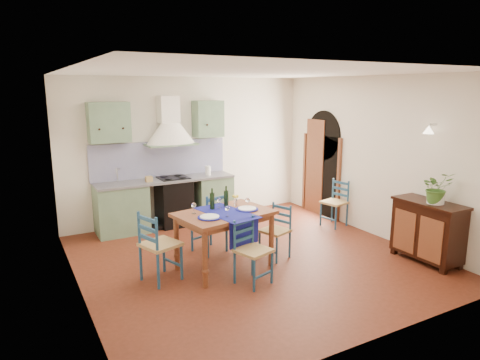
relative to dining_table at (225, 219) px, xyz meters
name	(u,v)px	position (x,y,z in m)	size (l,w,h in m)	color
floor	(252,259)	(0.51, 0.09, -0.75)	(5.00, 5.00, 0.00)	#461C0F
back_wall	(170,171)	(0.04, 2.39, 0.30)	(5.00, 0.96, 2.80)	beige
right_wall	(363,158)	(3.01, 0.37, 0.59)	(0.26, 5.00, 2.80)	beige
left_wall	(74,188)	(-1.99, 0.09, 0.65)	(0.04, 5.00, 2.80)	beige
ceiling	(253,72)	(0.51, 0.09, 2.06)	(5.00, 5.00, 0.01)	white
dining_table	(225,219)	(0.00, 0.00, 0.00)	(1.46, 1.13, 1.16)	brown
chair_near	(252,251)	(0.08, -0.62, -0.29)	(0.51, 0.51, 0.88)	navy
chair_far	(210,222)	(0.08, 0.66, -0.24)	(0.56, 0.56, 0.98)	navy
chair_left	(158,246)	(-0.99, 0.03, -0.24)	(0.58, 0.58, 0.98)	navy
chair_right	(276,231)	(0.87, -0.03, -0.32)	(0.49, 0.49, 0.83)	navy
chair_spare	(335,202)	(2.74, 0.76, -0.29)	(0.49, 0.49, 0.88)	navy
sideboard	(428,229)	(2.77, -1.26, -0.24)	(0.50, 1.05, 0.94)	black
potted_plant	(437,188)	(2.75, -1.36, 0.42)	(0.42, 0.37, 0.47)	#3F6F28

